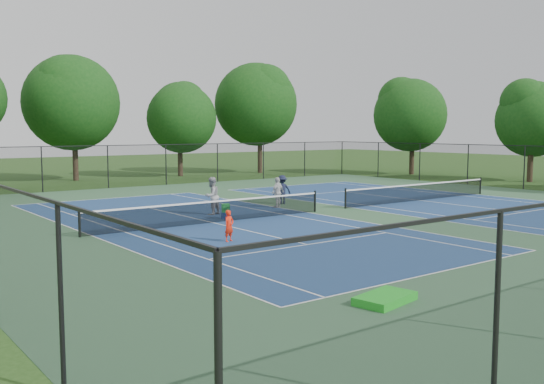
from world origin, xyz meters
TOP-DOWN VIEW (x-y plane):
  - ground at (0.00, 0.00)m, footprint 140.00×140.00m
  - court_pad at (0.00, 0.00)m, footprint 36.00×36.00m
  - tennis_court_left at (-7.00, 0.00)m, footprint 12.00×23.83m
  - tennis_court_right at (7.00, 0.00)m, footprint 12.00×23.83m
  - perimeter_fence at (0.00, 0.00)m, footprint 36.08×36.08m
  - tree_back_b at (-4.00, 26.00)m, footprint 7.60×7.60m
  - tree_back_c at (5.00, 25.00)m, footprint 6.00×6.00m
  - tree_back_d at (13.00, 24.00)m, footprint 7.80×7.80m
  - tree_side_e at (23.00, 14.00)m, footprint 6.60×6.60m
  - tree_side_f at (24.00, 3.00)m, footprint 5.80×5.80m
  - child_player at (-8.88, -4.17)m, footprint 0.48×0.37m
  - instructor at (-5.70, 2.22)m, footprint 1.07×0.95m
  - bystander_a at (-1.52, 2.44)m, footprint 1.02×0.65m
  - bystander_b at (-0.32, 3.59)m, footprint 1.15×0.84m
  - ball_crate at (-5.88, 0.70)m, footprint 0.47×0.41m
  - ball_hopper at (-5.88, 0.70)m, footprint 0.42×0.38m
  - green_tarp at (-10.26, -13.05)m, footprint 1.68×1.16m

SIDE VIEW (x-z plane):
  - ground at x=0.00m, z-range 0.00..0.00m
  - court_pad at x=0.00m, z-range 0.00..0.01m
  - tennis_court_left at x=-7.00m, z-range -0.44..0.63m
  - tennis_court_right at x=7.00m, z-range -0.44..0.63m
  - green_tarp at x=-10.26m, z-range 0.01..0.20m
  - ball_crate at x=-5.88m, z-range 0.00..0.30m
  - ball_hopper at x=-5.88m, z-range 0.30..0.70m
  - child_player at x=-8.88m, z-range 0.00..1.17m
  - bystander_b at x=-0.32m, z-range 0.00..1.60m
  - bystander_a at x=-1.52m, z-range 0.00..1.62m
  - instructor at x=-5.70m, z-range 0.00..1.83m
  - perimeter_fence at x=0.00m, z-range 0.09..3.11m
  - tree_side_f at x=24.00m, z-range 1.19..9.31m
  - tree_back_c at x=5.00m, z-range 1.28..9.68m
  - tree_side_e at x=23.00m, z-range 1.37..10.25m
  - tree_back_b at x=-4.00m, z-range 1.58..11.61m
  - tree_back_d at x=13.00m, z-range 1.64..12.01m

